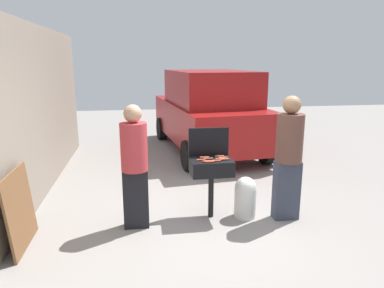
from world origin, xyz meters
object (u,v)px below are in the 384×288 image
(bbq_grill, at_px, (211,169))
(hot_dog_2, at_px, (207,161))
(hot_dog_0, at_px, (220,159))
(hot_dog_4, at_px, (223,158))
(hot_dog_1, at_px, (220,156))
(hot_dog_6, at_px, (208,159))
(hot_dog_3, at_px, (225,159))
(leaning_board, at_px, (20,210))
(hot_dog_8, at_px, (201,160))
(parked_minivan, at_px, (208,111))
(hot_dog_5, at_px, (210,162))
(person_left, at_px, (135,163))
(propane_tank, at_px, (245,196))
(hot_dog_7, at_px, (205,157))
(hot_dog_9, at_px, (216,161))
(person_right, at_px, (289,154))

(bbq_grill, bearing_deg, hot_dog_2, -123.01)
(hot_dog_0, xyz_separation_m, hot_dog_4, (0.06, 0.05, 0.00))
(hot_dog_1, xyz_separation_m, hot_dog_2, (-0.23, -0.24, 0.00))
(hot_dog_1, xyz_separation_m, hot_dog_6, (-0.19, -0.10, 0.00))
(hot_dog_3, bearing_deg, leaning_board, -171.36)
(hot_dog_8, bearing_deg, parked_minivan, 77.15)
(hot_dog_1, bearing_deg, hot_dog_5, -127.80)
(hot_dog_2, bearing_deg, leaning_board, -171.88)
(hot_dog_4, bearing_deg, hot_dog_3, -89.92)
(person_left, bearing_deg, hot_dog_6, 11.13)
(propane_tank, bearing_deg, hot_dog_2, -175.21)
(hot_dog_5, bearing_deg, hot_dog_2, 134.37)
(hot_dog_8, bearing_deg, hot_dog_4, 10.78)
(hot_dog_1, distance_m, hot_dog_7, 0.23)
(hot_dog_0, relative_size, hot_dog_2, 1.00)
(hot_dog_3, xyz_separation_m, parked_minivan, (0.56, 3.95, 0.13))
(bbq_grill, distance_m, hot_dog_4, 0.23)
(hot_dog_9, bearing_deg, person_left, -178.51)
(bbq_grill, relative_size, hot_dog_9, 6.80)
(hot_dog_1, distance_m, person_left, 1.26)
(hot_dog_2, height_order, hot_dog_7, same)
(hot_dog_3, height_order, leaning_board, leaning_board)
(propane_tank, distance_m, parked_minivan, 4.04)
(hot_dog_2, distance_m, hot_dog_6, 0.14)
(hot_dog_9, bearing_deg, leaning_board, -172.09)
(hot_dog_8, relative_size, leaning_board, 0.13)
(parked_minivan, bearing_deg, hot_dog_3, 75.40)
(hot_dog_8, height_order, leaning_board, leaning_board)
(bbq_grill, relative_size, parked_minivan, 0.19)
(parked_minivan, bearing_deg, hot_dog_1, 74.56)
(hot_dog_3, bearing_deg, bbq_grill, 157.75)
(hot_dog_8, relative_size, propane_tank, 0.21)
(hot_dog_8, relative_size, hot_dog_9, 1.00)
(hot_dog_7, height_order, person_right, person_right)
(hot_dog_1, bearing_deg, hot_dog_7, -172.43)
(hot_dog_4, xyz_separation_m, parked_minivan, (0.56, 3.87, 0.13))
(person_right, relative_size, leaning_board, 1.85)
(hot_dog_1, relative_size, person_right, 0.07)
(hot_dog_7, bearing_deg, hot_dog_9, -56.84)
(hot_dog_5, bearing_deg, hot_dog_3, 20.78)
(hot_dog_5, height_order, person_right, person_right)
(hot_dog_3, relative_size, propane_tank, 0.21)
(hot_dog_4, distance_m, leaning_board, 2.75)
(hot_dog_1, bearing_deg, propane_tank, -28.05)
(parked_minivan, bearing_deg, bbq_grill, 72.71)
(leaning_board, bearing_deg, propane_tank, 7.48)
(hot_dog_0, xyz_separation_m, hot_dog_9, (-0.07, -0.09, 0.00))
(hot_dog_1, distance_m, parked_minivan, 3.83)
(hot_dog_9, bearing_deg, hot_dog_6, 124.08)
(bbq_grill, bearing_deg, person_right, -11.22)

